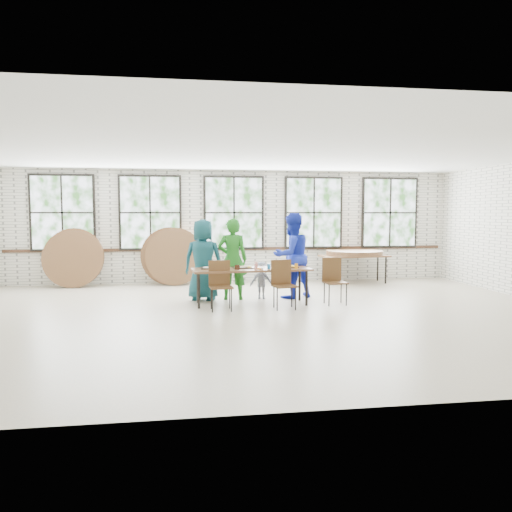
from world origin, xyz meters
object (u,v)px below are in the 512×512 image
Objects in this scene: chair_near_left at (220,281)px; chair_near_right at (283,280)px; dining_table at (251,271)px; storage_table at (354,257)px.

chair_near_right is at bearing -6.62° from chair_near_left.
chair_near_left is (-0.67, -0.46, -0.13)m from dining_table.
chair_near_left and chair_near_right have the same top height.
dining_table and storage_table have the same top height.
chair_near_right is 0.51× the size of storage_table.
chair_near_right is 4.17m from storage_table.
chair_near_right is (0.55, -0.49, -0.13)m from dining_table.
storage_table is at bearing 40.46° from chair_near_right.
storage_table is at bearing 34.65° from chair_near_left.
chair_near_left reaches higher than storage_table.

